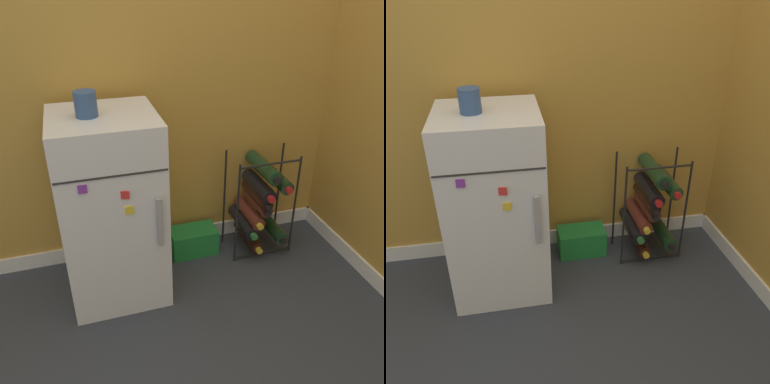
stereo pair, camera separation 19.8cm
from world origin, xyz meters
TOP-DOWN VIEW (x-y plane):
  - ground_plane at (0.00, 0.00)m, footprint 14.00×14.00m
  - wall_back at (0.00, 0.70)m, footprint 6.61×0.07m
  - mini_fridge at (-0.49, 0.38)m, footprint 0.47×0.48m
  - wine_rack at (0.34, 0.48)m, footprint 0.36×0.33m
  - soda_box at (-0.03, 0.55)m, footprint 0.27×0.16m
  - fridge_top_cup at (-0.55, 0.37)m, footprint 0.09×0.09m

SIDE VIEW (x-z plane):
  - ground_plane at x=0.00m, z-range 0.00..0.00m
  - soda_box at x=-0.03m, z-range 0.00..0.15m
  - wine_rack at x=0.34m, z-range 0.01..0.62m
  - mini_fridge at x=-0.49m, z-range 0.00..0.94m
  - fridge_top_cup at x=-0.55m, z-range 0.94..1.05m
  - wall_back at x=0.00m, z-range -0.01..2.49m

